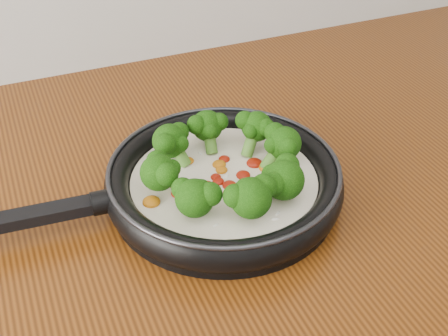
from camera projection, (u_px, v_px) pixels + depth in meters
name	position (u px, v px, depth m)	size (l,w,h in m)	color
skillet	(223.00, 179.00, 0.77)	(0.50, 0.34, 0.09)	black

